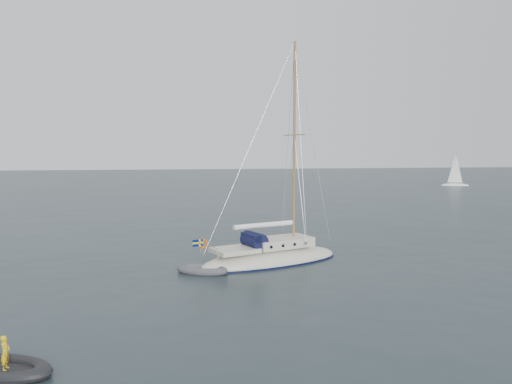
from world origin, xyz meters
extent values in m
plane|color=black|center=(0.00, 0.00, 0.00)|extent=(300.00, 300.00, 0.00)
ellipsoid|color=beige|center=(1.57, 2.53, 0.16)|extent=(9.62, 2.99, 1.60)
cube|color=beige|center=(2.32, 2.53, 1.26)|extent=(3.85, 2.03, 0.59)
cube|color=beige|center=(-1.00, 2.53, 1.09)|extent=(2.57, 2.03, 0.27)
cylinder|color=black|center=(0.34, 2.53, 1.56)|extent=(1.03, 1.76, 1.03)
cube|color=black|center=(0.13, 2.53, 1.77)|extent=(0.48, 1.76, 0.43)
cylinder|color=#966A42|center=(3.28, 2.53, 7.38)|extent=(0.16, 0.16, 12.83)
cylinder|color=#966A42|center=(3.28, 2.53, 8.02)|extent=(0.05, 2.35, 0.05)
cylinder|color=#966A42|center=(1.04, 2.53, 2.41)|extent=(4.49, 0.11, 0.11)
cylinder|color=white|center=(1.04, 2.53, 2.46)|extent=(4.18, 0.30, 0.30)
cylinder|color=#9A99A1|center=(-2.71, 2.53, 1.55)|extent=(0.04, 2.35, 0.04)
torus|color=#FF5D00|center=(-2.76, 3.18, 1.55)|extent=(0.58, 0.11, 0.58)
cylinder|color=#966A42|center=(-3.08, 2.53, 1.44)|extent=(0.03, 0.03, 0.96)
cube|color=#001367|center=(-3.40, 2.53, 1.76)|extent=(0.64, 0.02, 0.41)
cube|color=#FFD402|center=(-3.40, 2.53, 1.76)|extent=(0.66, 0.03, 0.10)
cube|color=#FFD402|center=(-3.28, 2.53, 1.76)|extent=(0.10, 0.03, 0.43)
cylinder|color=black|center=(0.93, 3.56, 1.26)|extent=(0.19, 0.06, 0.19)
cylinder|color=black|center=(0.93, 1.51, 1.26)|extent=(0.19, 0.06, 0.19)
cylinder|color=black|center=(1.78, 3.56, 1.26)|extent=(0.19, 0.06, 0.19)
cylinder|color=black|center=(1.78, 1.51, 1.26)|extent=(0.19, 0.06, 0.19)
cylinder|color=black|center=(2.64, 3.56, 1.26)|extent=(0.19, 0.06, 0.19)
cylinder|color=black|center=(2.64, 1.51, 1.26)|extent=(0.19, 0.06, 0.19)
cylinder|color=black|center=(3.50, 3.56, 1.26)|extent=(0.19, 0.06, 0.19)
cylinder|color=black|center=(3.50, 1.51, 1.26)|extent=(0.19, 0.06, 0.19)
cube|color=#535359|center=(-2.83, 0.72, 0.13)|extent=(1.88, 0.77, 0.11)
cube|color=black|center=(-9.88, -11.23, 0.13)|extent=(2.21, 0.92, 0.11)
imported|color=yellow|center=(-9.70, -11.23, 0.72)|extent=(0.38, 0.47, 1.11)
ellipsoid|color=white|center=(49.76, 61.58, 0.04)|extent=(5.23, 1.74, 0.87)
cylinder|color=#9A99A1|center=(49.76, 61.58, 3.49)|extent=(0.09, 0.09, 6.10)
cone|color=white|center=(49.72, 61.58, 3.49)|extent=(2.79, 2.79, 5.67)
camera|label=1|loc=(-4.39, -27.61, 7.13)|focal=35.00mm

